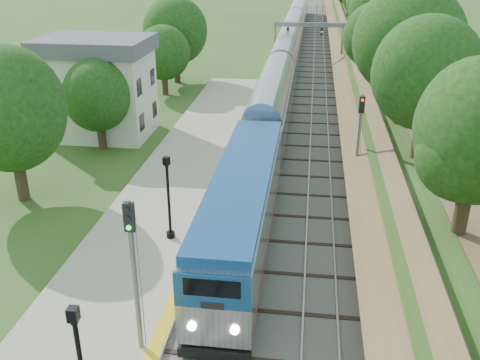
# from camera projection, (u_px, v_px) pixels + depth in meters

# --- Properties ---
(trackbed) EXTENTS (9.50, 170.00, 0.28)m
(trackbed) POSITION_uv_depth(u_px,v_px,m) (304.00, 66.00, 70.20)
(trackbed) COLOR #4C4944
(trackbed) RESTS_ON ground
(platform) EXTENTS (6.40, 68.00, 0.38)m
(platform) POSITION_uv_depth(u_px,v_px,m) (161.00, 215.00, 31.14)
(platform) COLOR gray
(platform) RESTS_ON ground
(yellow_stripe) EXTENTS (0.55, 68.00, 0.01)m
(yellow_stripe) POSITION_uv_depth(u_px,v_px,m) (209.00, 215.00, 30.71)
(yellow_stripe) COLOR gold
(yellow_stripe) RESTS_ON platform
(embankment) EXTENTS (10.64, 170.00, 11.70)m
(embankment) POSITION_uv_depth(u_px,v_px,m) (370.00, 53.00, 68.41)
(embankment) COLOR brown
(embankment) RESTS_ON ground
(station_building) EXTENTS (8.60, 6.60, 8.00)m
(station_building) POSITION_uv_depth(u_px,v_px,m) (99.00, 86.00, 43.33)
(station_building) COLOR beige
(station_building) RESTS_ON ground
(signal_gantry) EXTENTS (8.40, 0.38, 6.20)m
(signal_gantry) POSITION_uv_depth(u_px,v_px,m) (309.00, 34.00, 63.68)
(signal_gantry) COLOR slate
(signal_gantry) RESTS_ON ground
(trees_behind_platform) EXTENTS (7.82, 53.32, 7.21)m
(trees_behind_platform) POSITION_uv_depth(u_px,v_px,m) (86.00, 116.00, 34.34)
(trees_behind_platform) COLOR #332316
(trees_behind_platform) RESTS_ON ground
(train) EXTENTS (2.85, 114.46, 4.19)m
(train) POSITION_uv_depth(u_px,v_px,m) (289.00, 48.00, 70.39)
(train) COLOR black
(train) RESTS_ON trackbed
(lamppost_far) EXTENTS (0.45, 0.45, 4.57)m
(lamppost_far) POSITION_uv_depth(u_px,v_px,m) (169.00, 203.00, 27.59)
(lamppost_far) COLOR black
(lamppost_far) RESTS_ON platform
(signal_platform) EXTENTS (0.37, 0.29, 6.29)m
(signal_platform) POSITION_uv_depth(u_px,v_px,m) (133.00, 261.00, 19.16)
(signal_platform) COLOR slate
(signal_platform) RESTS_ON platform
(signal_farside) EXTENTS (0.34, 0.27, 6.25)m
(signal_farside) POSITION_uv_depth(u_px,v_px,m) (359.00, 133.00, 33.01)
(signal_farside) COLOR slate
(signal_farside) RESTS_ON ground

